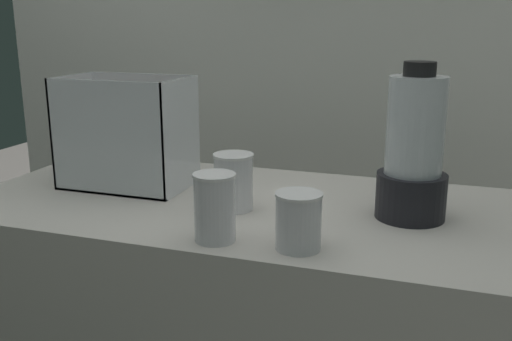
% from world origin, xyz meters
% --- Properties ---
extents(back_wall_unit, '(2.60, 0.24, 2.50)m').
position_xyz_m(back_wall_unit, '(0.00, 0.77, 1.27)').
color(back_wall_unit, silver).
rests_on(back_wall_unit, ground_plane).
extents(carrot_display_bin, '(0.32, 0.20, 0.28)m').
position_xyz_m(carrot_display_bin, '(-0.36, 0.04, 0.99)').
color(carrot_display_bin, white).
rests_on(carrot_display_bin, counter).
extents(blender_pitcher, '(0.15, 0.15, 0.34)m').
position_xyz_m(blender_pitcher, '(0.35, 0.01, 1.04)').
color(blender_pitcher, black).
rests_on(blender_pitcher, counter).
extents(juice_cup_mango_far_left, '(0.09, 0.09, 0.13)m').
position_xyz_m(juice_cup_mango_far_left, '(-0.03, -0.06, 0.96)').
color(juice_cup_mango_far_left, white).
rests_on(juice_cup_mango_far_left, counter).
extents(juice_cup_orange_left, '(0.08, 0.08, 0.14)m').
position_xyz_m(juice_cup_orange_left, '(0.00, -0.25, 0.96)').
color(juice_cup_orange_left, white).
rests_on(juice_cup_orange_left, counter).
extents(juice_cup_beet_middle, '(0.09, 0.09, 0.11)m').
position_xyz_m(juice_cup_beet_middle, '(0.17, -0.24, 0.95)').
color(juice_cup_beet_middle, white).
rests_on(juice_cup_beet_middle, counter).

